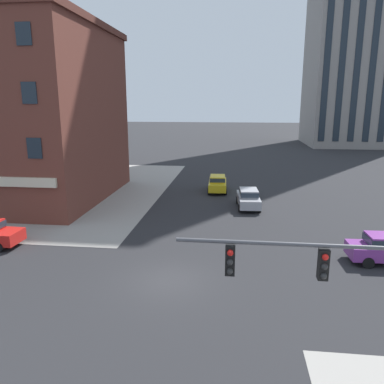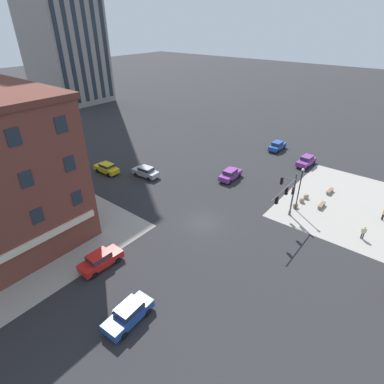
{
  "view_description": "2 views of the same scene",
  "coord_description": "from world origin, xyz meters",
  "px_view_note": "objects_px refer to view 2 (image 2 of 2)",
  "views": [
    {
      "loc": [
        3.35,
        -17.77,
        9.0
      ],
      "look_at": [
        0.41,
        7.09,
        3.07
      ],
      "focal_mm": 35.5,
      "sensor_mm": 36.0,
      "label": 1
    },
    {
      "loc": [
        -24.77,
        -18.16,
        21.87
      ],
      "look_at": [
        1.14,
        2.58,
        2.95
      ],
      "focal_mm": 28.56,
      "sensor_mm": 36.0,
      "label": 2
    }
  ],
  "objects_px": {
    "bollard_sphere_curb_c": "(306,196)",
    "bench_mid_block": "(330,191)",
    "pedestrian_at_curb": "(384,213)",
    "street_lamp_corner_near": "(300,185)",
    "car_main_southbound_near": "(146,171)",
    "car_main_mid": "(107,168)",
    "bench_near_signal": "(322,205)",
    "car_cross_eastbound": "(230,174)",
    "car_cross_westbound": "(307,160)",
    "bollard_sphere_curb_a": "(295,205)",
    "pedestrian_walking_east": "(364,232)",
    "car_main_southbound_far": "(129,313)",
    "car_parked_curb": "(100,259)",
    "traffic_signal_main": "(288,193)",
    "car_main_northbound_near": "(277,145)",
    "bollard_sphere_curb_b": "(302,200)"
  },
  "relations": [
    {
      "from": "street_lamp_corner_near",
      "to": "car_main_mid",
      "type": "relative_size",
      "value": 1.34
    },
    {
      "from": "car_main_southbound_far",
      "to": "car_cross_eastbound",
      "type": "distance_m",
      "value": 27.96
    },
    {
      "from": "traffic_signal_main",
      "to": "car_main_southbound_near",
      "type": "bearing_deg",
      "value": 96.68
    },
    {
      "from": "pedestrian_at_curb",
      "to": "car_parked_curb",
      "type": "bearing_deg",
      "value": 142.72
    },
    {
      "from": "car_parked_curb",
      "to": "bollard_sphere_curb_b",
      "type": "bearing_deg",
      "value": -24.17
    },
    {
      "from": "pedestrian_walking_east",
      "to": "bollard_sphere_curb_a",
      "type": "bearing_deg",
      "value": 79.68
    },
    {
      "from": "pedestrian_walking_east",
      "to": "car_main_northbound_near",
      "type": "relative_size",
      "value": 0.37
    },
    {
      "from": "bollard_sphere_curb_a",
      "to": "bench_near_signal",
      "type": "bearing_deg",
      "value": -49.72
    },
    {
      "from": "bench_near_signal",
      "to": "street_lamp_corner_near",
      "type": "xyz_separation_m",
      "value": [
        -2.77,
        2.47,
        3.37
      ]
    },
    {
      "from": "car_main_southbound_near",
      "to": "pedestrian_at_curb",
      "type": "bearing_deg",
      "value": -72.38
    },
    {
      "from": "car_main_southbound_far",
      "to": "bollard_sphere_curb_a",
      "type": "bearing_deg",
      "value": -8.61
    },
    {
      "from": "car_main_southbound_near",
      "to": "pedestrian_walking_east",
      "type": "bearing_deg",
      "value": -81.71
    },
    {
      "from": "traffic_signal_main",
      "to": "bench_mid_block",
      "type": "relative_size",
      "value": 3.79
    },
    {
      "from": "bollard_sphere_curb_c",
      "to": "car_main_mid",
      "type": "distance_m",
      "value": 30.76
    },
    {
      "from": "bollard_sphere_curb_c",
      "to": "car_main_southbound_far",
      "type": "distance_m",
      "value": 28.91
    },
    {
      "from": "street_lamp_corner_near",
      "to": "car_parked_curb",
      "type": "bearing_deg",
      "value": 153.53
    },
    {
      "from": "bench_mid_block",
      "to": "pedestrian_at_curb",
      "type": "height_order",
      "value": "pedestrian_at_curb"
    },
    {
      "from": "bench_mid_block",
      "to": "car_cross_westbound",
      "type": "xyz_separation_m",
      "value": [
        7.14,
        6.22,
        0.59
      ]
    },
    {
      "from": "traffic_signal_main",
      "to": "car_main_southbound_far",
      "type": "height_order",
      "value": "traffic_signal_main"
    },
    {
      "from": "bench_near_signal",
      "to": "car_cross_eastbound",
      "type": "height_order",
      "value": "car_cross_eastbound"
    },
    {
      "from": "street_lamp_corner_near",
      "to": "car_main_southbound_near",
      "type": "relative_size",
      "value": 1.32
    },
    {
      "from": "bollard_sphere_curb_b",
      "to": "bench_mid_block",
      "type": "height_order",
      "value": "bollard_sphere_curb_b"
    },
    {
      "from": "car_main_mid",
      "to": "car_cross_eastbound",
      "type": "bearing_deg",
      "value": -57.83
    },
    {
      "from": "car_cross_westbound",
      "to": "car_main_mid",
      "type": "relative_size",
      "value": 1.01
    },
    {
      "from": "car_cross_westbound",
      "to": "bollard_sphere_curb_a",
      "type": "bearing_deg",
      "value": -164.51
    },
    {
      "from": "car_cross_eastbound",
      "to": "traffic_signal_main",
      "type": "bearing_deg",
      "value": -114.33
    },
    {
      "from": "car_main_southbound_far",
      "to": "street_lamp_corner_near",
      "type": "bearing_deg",
      "value": -9.25
    },
    {
      "from": "bollard_sphere_curb_c",
      "to": "bench_mid_block",
      "type": "relative_size",
      "value": 0.39
    },
    {
      "from": "bench_near_signal",
      "to": "car_cross_eastbound",
      "type": "bearing_deg",
      "value": 92.92
    },
    {
      "from": "bollard_sphere_curb_a",
      "to": "car_main_mid",
      "type": "height_order",
      "value": "car_main_mid"
    },
    {
      "from": "street_lamp_corner_near",
      "to": "bench_near_signal",
      "type": "bearing_deg",
      "value": -41.83
    },
    {
      "from": "car_main_northbound_near",
      "to": "pedestrian_at_curb",
      "type": "bearing_deg",
      "value": -123.38
    },
    {
      "from": "car_parked_curb",
      "to": "pedestrian_at_curb",
      "type": "bearing_deg",
      "value": -37.28
    },
    {
      "from": "car_parked_curb",
      "to": "car_cross_westbound",
      "type": "bearing_deg",
      "value": -10.82
    },
    {
      "from": "pedestrian_walking_east",
      "to": "pedestrian_at_curb",
      "type": "bearing_deg",
      "value": -10.68
    },
    {
      "from": "car_main_northbound_near",
      "to": "bench_mid_block",
      "type": "bearing_deg",
      "value": -128.8
    },
    {
      "from": "bollard_sphere_curb_a",
      "to": "car_parked_curb",
      "type": "relative_size",
      "value": 0.16
    },
    {
      "from": "bollard_sphere_curb_b",
      "to": "car_parked_curb",
      "type": "height_order",
      "value": "car_parked_curb"
    },
    {
      "from": "pedestrian_at_curb",
      "to": "car_main_southbound_far",
      "type": "xyz_separation_m",
      "value": [
        -29.46,
        13.42,
        -0.03
      ]
    },
    {
      "from": "bollard_sphere_curb_c",
      "to": "car_cross_eastbound",
      "type": "distance_m",
      "value": 11.56
    },
    {
      "from": "bench_mid_block",
      "to": "street_lamp_corner_near",
      "type": "distance_m",
      "value": 8.41
    },
    {
      "from": "traffic_signal_main",
      "to": "car_main_mid",
      "type": "relative_size",
      "value": 1.54
    },
    {
      "from": "bench_near_signal",
      "to": "pedestrian_at_curb",
      "type": "xyz_separation_m",
      "value": [
        1.77,
        -6.89,
        0.62
      ]
    },
    {
      "from": "car_main_northbound_near",
      "to": "car_main_mid",
      "type": "xyz_separation_m",
      "value": [
        -26.47,
        17.2,
        0.0
      ]
    },
    {
      "from": "car_main_northbound_near",
      "to": "car_cross_westbound",
      "type": "bearing_deg",
      "value": -116.29
    },
    {
      "from": "bench_mid_block",
      "to": "car_main_mid",
      "type": "xyz_separation_m",
      "value": [
        -15.92,
        30.33,
        0.59
      ]
    },
    {
      "from": "bollard_sphere_curb_c",
      "to": "bench_near_signal",
      "type": "bearing_deg",
      "value": -110.68
    },
    {
      "from": "car_main_southbound_near",
      "to": "car_cross_westbound",
      "type": "height_order",
      "value": "same"
    },
    {
      "from": "bench_near_signal",
      "to": "car_cross_westbound",
      "type": "distance_m",
      "value": 13.51
    },
    {
      "from": "car_main_mid",
      "to": "car_parked_curb",
      "type": "bearing_deg",
      "value": -129.26
    }
  ]
}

